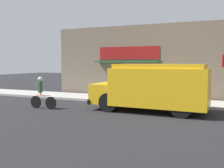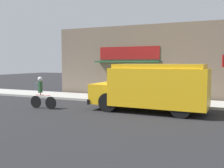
% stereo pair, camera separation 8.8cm
% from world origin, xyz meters
% --- Properties ---
extents(ground_plane, '(70.00, 70.00, 0.00)m').
position_xyz_m(ground_plane, '(0.00, 0.00, 0.00)').
color(ground_plane, '#232326').
extents(sidewalk, '(28.00, 2.43, 0.14)m').
position_xyz_m(sidewalk, '(0.00, 1.22, 0.07)').
color(sidewalk, '#ADAAA3').
rests_on(sidewalk, ground_plane).
extents(storefront, '(13.85, 0.90, 4.68)m').
position_xyz_m(storefront, '(-0.07, 2.71, 2.35)').
color(storefront, '#756656').
rests_on(storefront, ground_plane).
extents(school_bus, '(5.41, 2.62, 2.22)m').
position_xyz_m(school_bus, '(1.07, -1.62, 1.17)').
color(school_bus, yellow).
rests_on(school_bus, ground_plane).
extents(cyclist, '(1.53, 0.23, 1.58)m').
position_xyz_m(cyclist, '(-4.24, -3.04, 0.80)').
color(cyclist, black).
rests_on(cyclist, ground_plane).
extents(trash_bin, '(0.65, 0.65, 0.90)m').
position_xyz_m(trash_bin, '(-1.76, 1.48, 0.59)').
color(trash_bin, '#2D5138').
rests_on(trash_bin, sidewalk).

